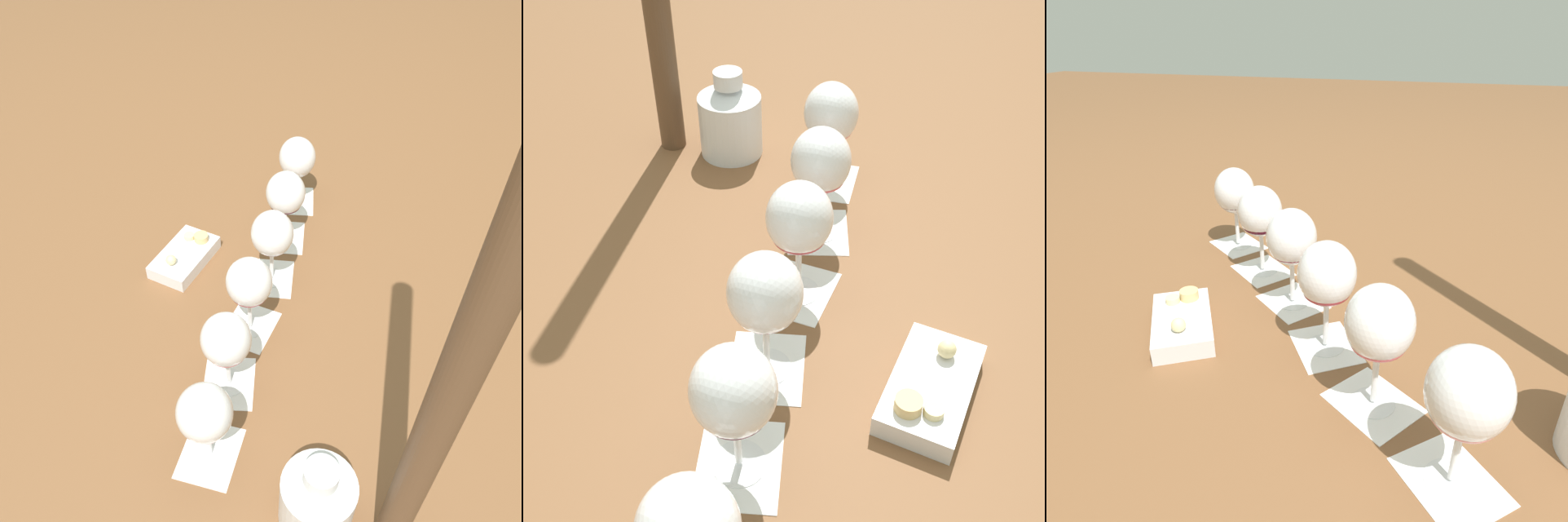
% 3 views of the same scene
% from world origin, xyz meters
% --- Properties ---
extents(ground_plane, '(8.00, 8.00, 0.00)m').
position_xyz_m(ground_plane, '(0.00, 0.00, 0.00)').
color(ground_plane, brown).
extents(tasting_card_0, '(0.15, 0.15, 0.00)m').
position_xyz_m(tasting_card_0, '(-0.27, -0.25, 0.00)').
color(tasting_card_0, white).
rests_on(tasting_card_0, ground_plane).
extents(tasting_card_1, '(0.15, 0.15, 0.00)m').
position_xyz_m(tasting_card_1, '(-0.17, -0.14, 0.00)').
color(tasting_card_1, white).
rests_on(tasting_card_1, ground_plane).
extents(tasting_card_2, '(0.15, 0.15, 0.00)m').
position_xyz_m(tasting_card_2, '(-0.06, -0.04, 0.00)').
color(tasting_card_2, white).
rests_on(tasting_card_2, ground_plane).
extents(tasting_card_3, '(0.15, 0.15, 0.00)m').
position_xyz_m(tasting_card_3, '(0.06, 0.05, 0.00)').
color(tasting_card_3, white).
rests_on(tasting_card_3, ground_plane).
extents(tasting_card_4, '(0.15, 0.15, 0.00)m').
position_xyz_m(tasting_card_4, '(0.16, 0.15, 0.00)').
color(tasting_card_4, white).
rests_on(tasting_card_4, ground_plane).
extents(tasting_card_5, '(0.15, 0.15, 0.00)m').
position_xyz_m(tasting_card_5, '(0.27, 0.25, 0.00)').
color(tasting_card_5, white).
rests_on(tasting_card_5, ground_plane).
extents(wine_glass_0, '(0.09, 0.09, 0.19)m').
position_xyz_m(wine_glass_0, '(-0.27, -0.25, 0.13)').
color(wine_glass_0, white).
rests_on(wine_glass_0, tasting_card_0).
extents(wine_glass_1, '(0.09, 0.09, 0.19)m').
position_xyz_m(wine_glass_1, '(-0.17, -0.14, 0.13)').
color(wine_glass_1, white).
rests_on(wine_glass_1, tasting_card_1).
extents(wine_glass_2, '(0.09, 0.09, 0.19)m').
position_xyz_m(wine_glass_2, '(-0.06, -0.04, 0.13)').
color(wine_glass_2, white).
rests_on(wine_glass_2, tasting_card_2).
extents(wine_glass_3, '(0.09, 0.09, 0.19)m').
position_xyz_m(wine_glass_3, '(0.06, 0.05, 0.13)').
color(wine_glass_3, white).
rests_on(wine_glass_3, tasting_card_3).
extents(wine_glass_4, '(0.09, 0.09, 0.19)m').
position_xyz_m(wine_glass_4, '(0.16, 0.15, 0.13)').
color(wine_glass_4, white).
rests_on(wine_glass_4, tasting_card_4).
extents(wine_glass_5, '(0.09, 0.09, 0.19)m').
position_xyz_m(wine_glass_5, '(0.27, 0.25, 0.13)').
color(wine_glass_5, white).
rests_on(wine_glass_5, tasting_card_5).
extents(ceramic_vase, '(0.12, 0.12, 0.16)m').
position_xyz_m(ceramic_vase, '(-0.18, -0.43, 0.07)').
color(ceramic_vase, silver).
rests_on(ceramic_vase, ground_plane).
extents(snack_dish, '(0.20, 0.17, 0.06)m').
position_xyz_m(snack_dish, '(-0.08, 0.20, 0.02)').
color(snack_dish, silver).
rests_on(snack_dish, ground_plane).
extents(umbrella_pole, '(0.05, 0.05, 0.89)m').
position_xyz_m(umbrella_pole, '(-0.10, -0.52, 0.44)').
color(umbrella_pole, brown).
rests_on(umbrella_pole, ground_plane).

